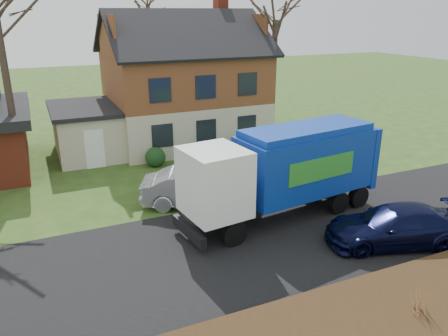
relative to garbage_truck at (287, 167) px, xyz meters
name	(u,v)px	position (x,y,z in m)	size (l,w,h in m)	color
ground	(260,242)	(-2.02, -1.55, -2.11)	(120.00, 120.00, 0.00)	#284818
road	(260,242)	(-2.02, -1.55, -2.10)	(80.00, 7.00, 0.02)	black
mulch_verge	(357,330)	(-2.02, -6.85, -1.96)	(80.00, 3.50, 0.30)	black
main_house	(176,78)	(-0.53, 12.36, 1.91)	(12.95, 8.95, 9.26)	#C1B79B
garbage_truck	(287,167)	(0.00, 0.00, 0.00)	(8.78, 3.36, 3.67)	black
silver_sedan	(199,188)	(-2.86, 2.39, -1.30)	(1.72, 4.94, 1.63)	#9B9DA2
navy_wagon	(395,226)	(2.34, -3.59, -1.40)	(2.00, 4.93, 1.43)	black
grass_clump_mid	(418,295)	(-0.19, -7.01, -1.33)	(0.35, 0.29, 0.97)	#A9784A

